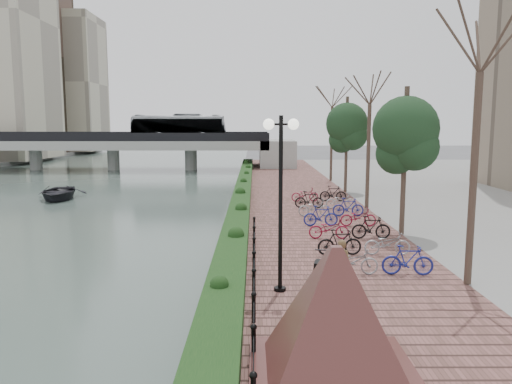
{
  "coord_description": "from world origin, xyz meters",
  "views": [
    {
      "loc": [
        1.43,
        -12.86,
        5.42
      ],
      "look_at": [
        1.48,
        11.89,
        2.0
      ],
      "focal_mm": 35.0,
      "sensor_mm": 36.0,
      "label": 1
    }
  ],
  "objects_px": {
    "lamppost": "(281,167)",
    "motorcycle": "(321,270)",
    "boat": "(58,192)",
    "granite_monument": "(335,314)",
    "pedestrian": "(341,264)"
  },
  "relations": [
    {
      "from": "motorcycle",
      "to": "boat",
      "type": "relative_size",
      "value": 0.32
    },
    {
      "from": "granite_monument",
      "to": "motorcycle",
      "type": "distance_m",
      "value": 5.84
    },
    {
      "from": "boat",
      "to": "motorcycle",
      "type": "bearing_deg",
      "value": -62.38
    },
    {
      "from": "granite_monument",
      "to": "motorcycle",
      "type": "xyz_separation_m",
      "value": [
        0.5,
        5.75,
        -0.86
      ]
    },
    {
      "from": "pedestrian",
      "to": "granite_monument",
      "type": "bearing_deg",
      "value": 97.79
    },
    {
      "from": "granite_monument",
      "to": "pedestrian",
      "type": "height_order",
      "value": "granite_monument"
    },
    {
      "from": "motorcycle",
      "to": "lamppost",
      "type": "bearing_deg",
      "value": -146.36
    },
    {
      "from": "granite_monument",
      "to": "boat",
      "type": "bearing_deg",
      "value": 120.6
    },
    {
      "from": "lamppost",
      "to": "motorcycle",
      "type": "xyz_separation_m",
      "value": [
        1.27,
        0.51,
        -3.19
      ]
    },
    {
      "from": "motorcycle",
      "to": "boat",
      "type": "bearing_deg",
      "value": 139.89
    },
    {
      "from": "granite_monument",
      "to": "lamppost",
      "type": "height_order",
      "value": "lamppost"
    },
    {
      "from": "motorcycle",
      "to": "boat",
      "type": "distance_m",
      "value": 26.15
    },
    {
      "from": "pedestrian",
      "to": "lamppost",
      "type": "bearing_deg",
      "value": 24.08
    },
    {
      "from": "lamppost",
      "to": "boat",
      "type": "height_order",
      "value": "lamppost"
    },
    {
      "from": "lamppost",
      "to": "pedestrian",
      "type": "distance_m",
      "value": 3.45
    }
  ]
}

